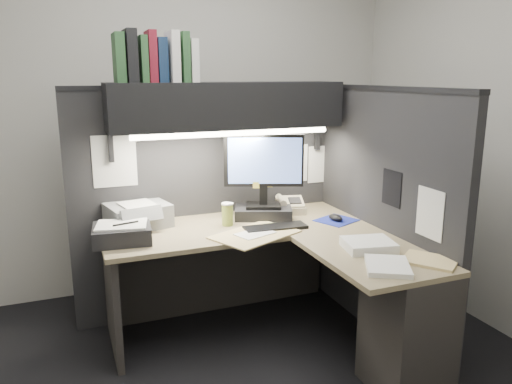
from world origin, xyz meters
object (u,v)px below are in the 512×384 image
at_px(monitor, 264,185).
at_px(coffee_cup, 228,215).
at_px(printer, 138,215).
at_px(notebook_stack, 122,234).
at_px(telephone, 289,206).
at_px(desk, 317,292).
at_px(keyboard, 275,227).
at_px(overhead_shelf, 227,105).

relative_size(monitor, coffee_cup, 4.15).
relative_size(printer, notebook_stack, 1.12).
relative_size(telephone, notebook_stack, 0.66).
height_order(desk, coffee_cup, coffee_cup).
xyz_separation_m(keyboard, telephone, (0.26, 0.33, 0.03)).
height_order(monitor, printer, monitor).
relative_size(desk, coffee_cup, 12.15).
height_order(overhead_shelf, notebook_stack, overhead_shelf).
bearing_deg(printer, notebook_stack, -128.09).
relative_size(coffee_cup, notebook_stack, 0.42).
height_order(overhead_shelf, keyboard, overhead_shelf).
distance_m(overhead_shelf, monitor, 0.59).
bearing_deg(coffee_cup, overhead_shelf, 69.80).
xyz_separation_m(printer, notebook_stack, (-0.14, -0.28, -0.02)).
xyz_separation_m(desk, notebook_stack, (-1.05, 0.50, 0.34)).
distance_m(monitor, printer, 0.86).
height_order(desk, telephone, telephone).
xyz_separation_m(telephone, notebook_stack, (-1.20, -0.23, 0.01)).
bearing_deg(keyboard, desk, -72.32).
bearing_deg(telephone, notebook_stack, -154.39).
relative_size(keyboard, coffee_cup, 2.92).
xyz_separation_m(desk, printer, (-0.91, 0.78, 0.36)).
bearing_deg(printer, telephone, -15.16).
xyz_separation_m(monitor, coffee_cup, (-0.29, -0.07, -0.16)).
distance_m(overhead_shelf, printer, 0.93).
bearing_deg(overhead_shelf, keyboard, -61.05).
bearing_deg(monitor, overhead_shelf, 178.95).
bearing_deg(overhead_shelf, telephone, -3.01).
bearing_deg(monitor, desk, -62.04).
xyz_separation_m(desk, keyboard, (-0.10, 0.39, 0.30)).
xyz_separation_m(keyboard, coffee_cup, (-0.26, 0.19, 0.06)).
height_order(keyboard, telephone, telephone).
distance_m(monitor, notebook_stack, 1.00).
relative_size(monitor, keyboard, 1.42).
relative_size(overhead_shelf, printer, 4.16).
relative_size(desk, overhead_shelf, 1.10).
bearing_deg(monitor, printer, -166.86).
bearing_deg(desk, notebook_stack, 154.70).
height_order(telephone, printer, printer).
distance_m(overhead_shelf, notebook_stack, 1.07).
xyz_separation_m(overhead_shelf, telephone, (0.46, -0.02, -0.73)).
bearing_deg(desk, overhead_shelf, 111.79).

